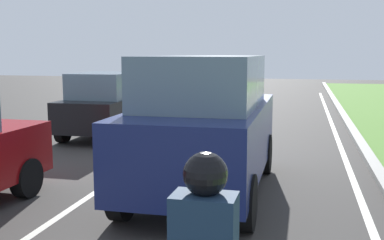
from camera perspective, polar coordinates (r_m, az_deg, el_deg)
name	(u,v)px	position (r m, az deg, el deg)	size (l,w,h in m)	color
ground_plane	(198,142)	(12.40, 0.75, -2.63)	(60.00, 60.00, 0.00)	#383533
lane_line_center	(173,140)	(12.57, -2.37, -2.48)	(0.12, 32.00, 0.01)	silver
lane_line_right_edge	(341,148)	(12.15, 17.59, -3.24)	(0.12, 32.00, 0.01)	silver
curb_right	(363,147)	(12.19, 19.95, -3.04)	(0.24, 48.00, 0.12)	#9E9B93
car_suv_ahead	(205,124)	(7.70, 1.56, -0.54)	(1.97, 4.50, 2.28)	navy
car_hatchback_far	(108,105)	(13.32, -10.17, 1.83)	(1.74, 3.71, 1.78)	black
rider_person	(205,238)	(3.03, 1.60, -14.09)	(0.50, 0.40, 1.16)	#192D47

